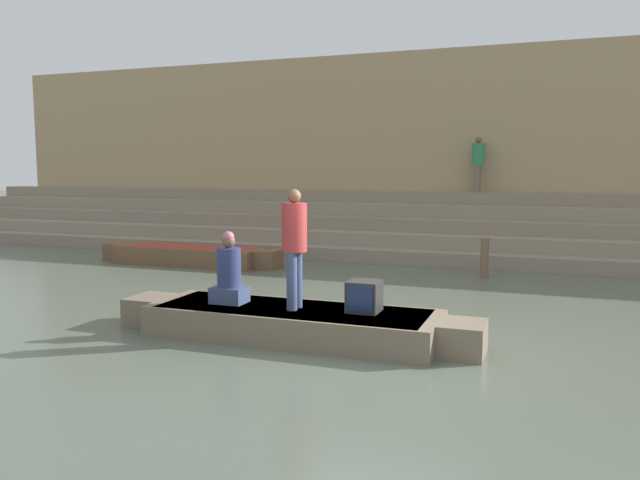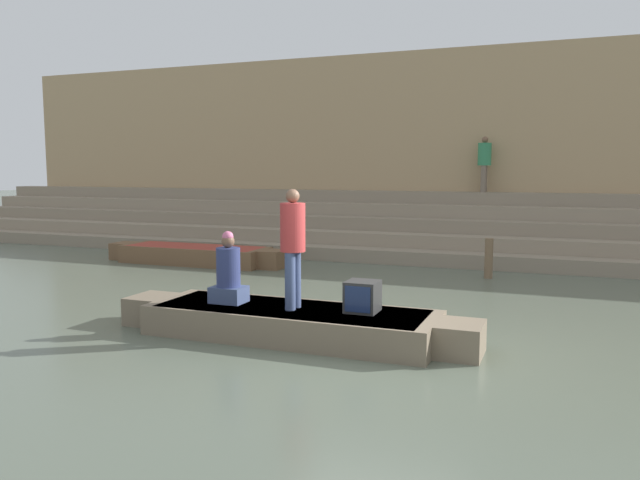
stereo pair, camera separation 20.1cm
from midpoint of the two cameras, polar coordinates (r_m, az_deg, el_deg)
name	(u,v)px [view 2 (the right image)]	position (r m, az deg, el deg)	size (l,w,h in m)	color
ground_plane	(377,351)	(8.88, 5.93, -10.03)	(120.00, 120.00, 0.00)	#566051
ghat_steps	(475,234)	(18.37, 14.29, 0.53)	(36.00, 3.58, 1.84)	gray
back_wall	(486,152)	(20.18, 15.17, 7.80)	(34.20, 1.28, 6.17)	tan
rowboat_main	(291,322)	(9.46, -2.07, -7.47)	(5.65, 1.54, 0.45)	#756651
person_standing	(293,241)	(9.20, -1.88, -0.05)	(0.37, 0.37, 1.78)	#3D4C75
person_rowing	(228,274)	(9.80, -7.79, -3.13)	(0.52, 0.41, 1.12)	#3D4C75
tv_set	(362,296)	(9.14, 4.53, -5.17)	(0.46, 0.47, 0.45)	#2D2D2D
moored_boat_shore	(195,254)	(17.04, -11.03, -1.29)	(5.17, 1.28, 0.47)	brown
mooring_post	(489,258)	(14.98, 15.54, -1.63)	(0.19, 0.19, 0.93)	brown
person_on_steps	(484,161)	(19.22, 15.09, 7.02)	(0.39, 0.39, 1.64)	#756656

